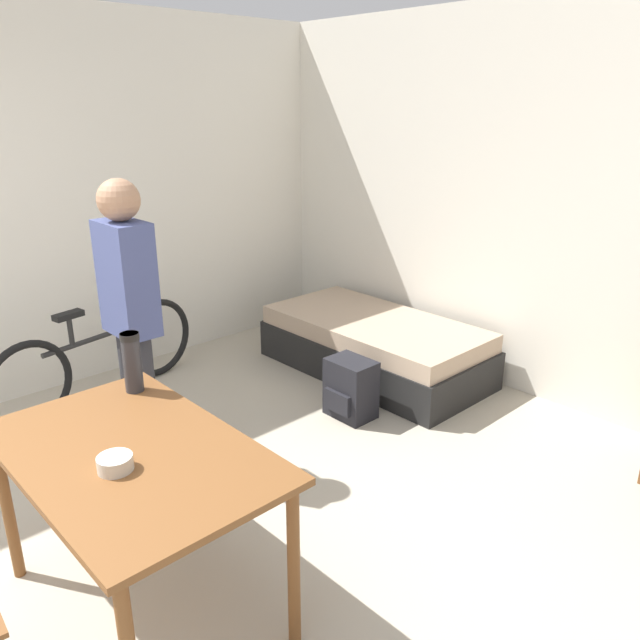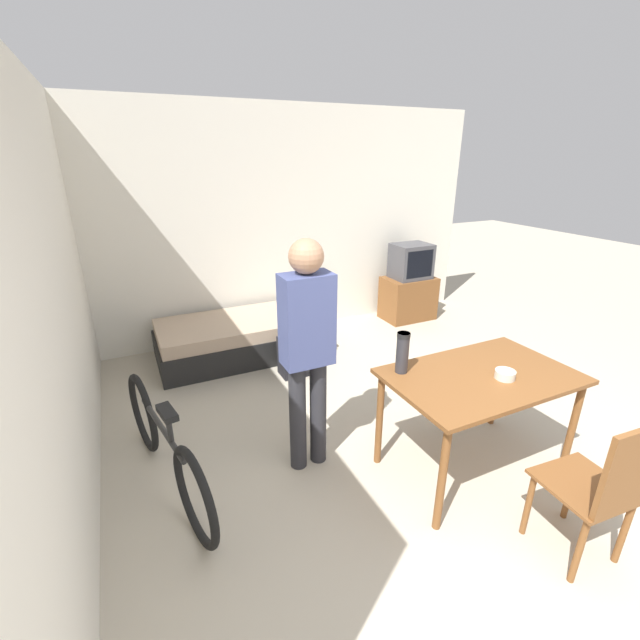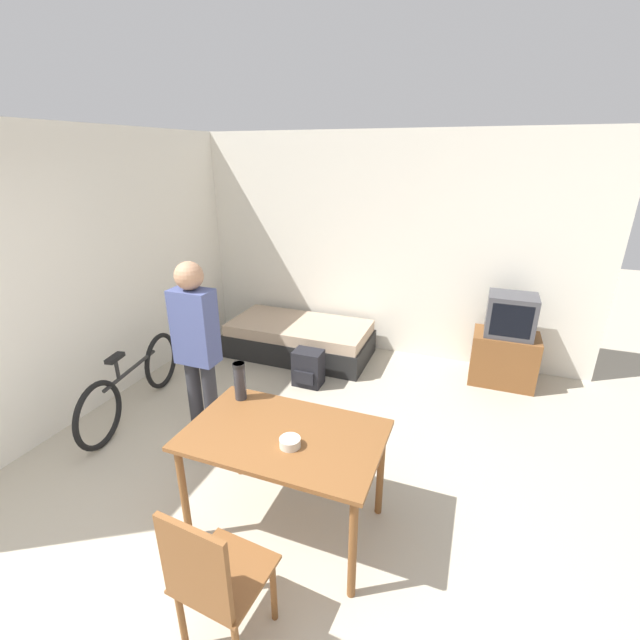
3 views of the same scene
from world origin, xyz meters
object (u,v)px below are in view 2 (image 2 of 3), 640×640
object	(u,v)px
daybed	(240,338)
wooden_chair	(603,486)
mate_bowl	(505,375)
backpack	(295,356)
tv	(409,286)
dining_table	(480,386)
thermos_flask	(403,351)
bicycle	(165,448)
person_standing	(307,343)

from	to	relation	value
daybed	wooden_chair	xyz separation A→B (m)	(1.03, -3.42, 0.32)
mate_bowl	backpack	world-z (taller)	mate_bowl
tv	dining_table	bearing A→B (deg)	-117.73
daybed	mate_bowl	world-z (taller)	mate_bowl
daybed	thermos_flask	bearing A→B (deg)	-76.87
daybed	thermos_flask	xyz separation A→B (m)	(0.53, -2.28, 0.71)
dining_table	wooden_chair	xyz separation A→B (m)	(0.02, -0.87, -0.15)
tv	mate_bowl	xyz separation A→B (m)	(-1.33, -2.81, 0.33)
wooden_chair	bicycle	xyz separation A→B (m)	(-2.03, 1.61, -0.21)
wooden_chair	backpack	xyz separation A→B (m)	(-0.63, 2.74, -0.33)
dining_table	thermos_flask	xyz separation A→B (m)	(-0.47, 0.27, 0.25)
daybed	thermos_flask	size ratio (longest dim) A/B	6.24
tv	backpack	size ratio (longest dim) A/B	2.54
person_standing	mate_bowl	size ratio (longest dim) A/B	12.84
thermos_flask	mate_bowl	world-z (taller)	thermos_flask
daybed	wooden_chair	world-z (taller)	wooden_chair
tv	backpack	world-z (taller)	tv
bicycle	person_standing	world-z (taller)	person_standing
daybed	dining_table	bearing A→B (deg)	-68.50
thermos_flask	backpack	xyz separation A→B (m)	(-0.13, 1.60, -0.72)
dining_table	bicycle	size ratio (longest dim) A/B	0.76
wooden_chair	thermos_flask	distance (m)	1.30
tv	bicycle	size ratio (longest dim) A/B	0.63
bicycle	person_standing	size ratio (longest dim) A/B	0.99
daybed	tv	bearing A→B (deg)	3.66
daybed	mate_bowl	bearing A→B (deg)	-67.54
person_standing	mate_bowl	distance (m)	1.33
dining_table	thermos_flask	distance (m)	0.60
backpack	mate_bowl	bearing A→B (deg)	-70.48
daybed	person_standing	size ratio (longest dim) A/B	1.07
wooden_chair	backpack	distance (m)	2.83
wooden_chair	thermos_flask	xyz separation A→B (m)	(-0.50, 1.14, 0.39)
bicycle	backpack	xyz separation A→B (m)	(1.40, 1.13, -0.12)
wooden_chair	daybed	bearing A→B (deg)	106.73
daybed	dining_table	distance (m)	2.78
bicycle	thermos_flask	xyz separation A→B (m)	(1.54, -0.47, 0.61)
wooden_chair	backpack	size ratio (longest dim) A/B	2.32
tv	thermos_flask	bearing A→B (deg)	-127.83
daybed	wooden_chair	distance (m)	3.59
daybed	mate_bowl	distance (m)	2.93
tv	dining_table	world-z (taller)	tv
wooden_chair	person_standing	world-z (taller)	person_standing
bicycle	dining_table	bearing A→B (deg)	-20.17
daybed	person_standing	bearing A→B (deg)	-91.10
dining_table	mate_bowl	xyz separation A→B (m)	(0.09, -0.11, 0.12)
wooden_chair	tv	bearing A→B (deg)	68.67
person_standing	backpack	world-z (taller)	person_standing
daybed	bicycle	distance (m)	2.07
wooden_chair	person_standing	size ratio (longest dim) A/B	0.57
daybed	thermos_flask	world-z (taller)	thermos_flask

